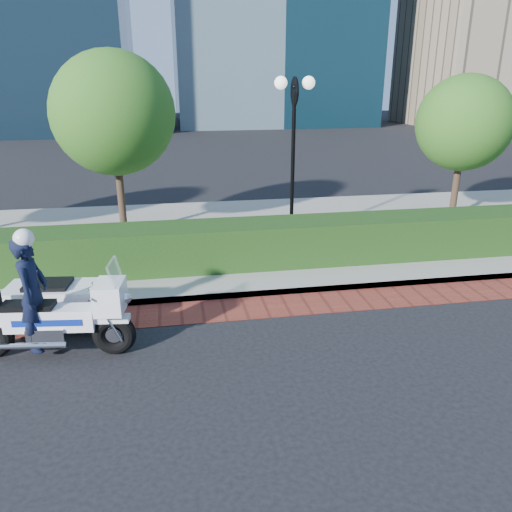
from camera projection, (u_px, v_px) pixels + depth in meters
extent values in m
plane|color=black|center=(306.00, 342.00, 8.64)|extent=(120.00, 120.00, 0.00)
cube|color=maroon|center=(286.00, 305.00, 10.03)|extent=(60.00, 1.00, 0.01)
cube|color=gray|center=(250.00, 236.00, 14.18)|extent=(60.00, 8.00, 0.15)
cube|color=black|center=(266.00, 243.00, 11.76)|extent=(18.00, 1.20, 1.00)
cylinder|color=black|center=(291.00, 235.00, 13.52)|extent=(0.30, 0.30, 0.30)
cylinder|color=black|center=(293.00, 167.00, 12.89)|extent=(0.10, 0.10, 3.70)
cylinder|color=black|center=(295.00, 91.00, 12.27)|extent=(0.04, 0.70, 0.70)
sphere|color=white|center=(281.00, 83.00, 12.14)|extent=(0.32, 0.32, 0.32)
sphere|color=white|center=(309.00, 83.00, 12.26)|extent=(0.32, 0.32, 0.32)
cylinder|color=#332319|center=(121.00, 197.00, 13.68)|extent=(0.20, 0.20, 2.17)
sphere|color=#205D17|center=(113.00, 113.00, 12.93)|extent=(3.20, 3.20, 3.20)
cylinder|color=#332319|center=(455.00, 188.00, 15.34)|extent=(0.20, 0.20, 1.92)
sphere|color=#205D17|center=(464.00, 123.00, 14.69)|extent=(2.80, 2.80, 2.80)
torus|color=black|center=(114.00, 334.00, 8.17)|extent=(0.74, 0.30, 0.72)
cube|color=white|center=(51.00, 318.00, 8.02)|extent=(1.45, 0.52, 0.37)
cube|color=silver|center=(49.00, 333.00, 8.10)|extent=(0.65, 0.51, 0.31)
cube|color=white|center=(110.00, 296.00, 7.94)|extent=(0.51, 0.65, 0.49)
cube|color=silver|center=(115.00, 274.00, 7.82)|extent=(0.20, 0.56, 0.44)
cube|color=black|center=(28.00, 306.00, 7.93)|extent=(0.85, 0.43, 0.11)
cube|color=white|center=(57.00, 301.00, 8.92)|extent=(1.77, 0.97, 0.60)
cube|color=black|center=(48.00, 285.00, 8.81)|extent=(0.83, 0.64, 0.09)
torus|color=black|center=(62.00, 303.00, 9.50)|extent=(0.56, 0.24, 0.55)
imported|color=black|center=(33.00, 294.00, 7.86)|extent=(0.53, 0.74, 1.88)
sphere|color=white|center=(24.00, 239.00, 7.55)|extent=(0.31, 0.31, 0.31)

